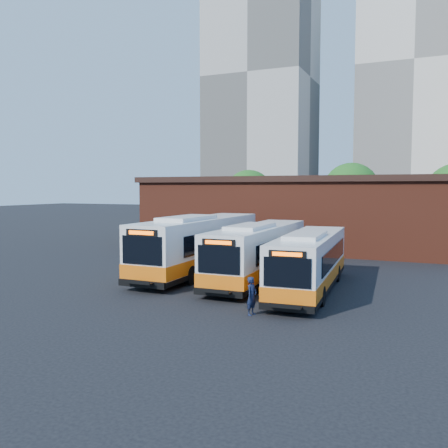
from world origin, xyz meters
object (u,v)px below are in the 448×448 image
at_px(transit_worker, 252,296).
at_px(bus_midwest, 199,247).
at_px(bus_mideast, 259,254).
at_px(bus_east, 310,264).

bearing_deg(transit_worker, bus_midwest, 49.18).
relative_size(bus_mideast, bus_east, 1.06).
bearing_deg(bus_mideast, bus_east, -27.05).
xyz_separation_m(bus_mideast, transit_worker, (2.31, -7.49, -0.71)).
bearing_deg(bus_east, transit_worker, -104.61).
height_order(bus_midwest, bus_mideast, bus_midwest).
bearing_deg(bus_east, bus_mideast, 150.13).
bearing_deg(bus_midwest, bus_mideast, -9.48).
bearing_deg(bus_midwest, bus_east, -17.24).
distance_m(bus_midwest, bus_east, 8.09).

